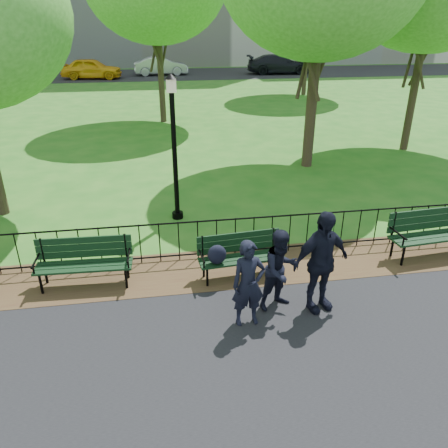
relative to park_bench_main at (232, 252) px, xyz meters
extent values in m
plane|color=#226119|center=(0.43, -1.15, -0.58)|extent=(120.00, 120.00, 0.00)
cube|color=#3D2419|center=(0.43, 0.35, -0.57)|extent=(60.00, 1.60, 0.01)
cube|color=black|center=(0.43, 33.85, -0.57)|extent=(70.00, 9.00, 0.01)
cylinder|color=black|center=(0.43, 0.85, 0.30)|extent=(24.00, 0.04, 0.04)
cylinder|color=black|center=(0.43, 0.85, -0.46)|extent=(24.00, 0.04, 0.04)
cylinder|color=black|center=(0.43, 0.85, -0.13)|extent=(0.02, 0.02, 0.90)
cube|color=black|center=(0.20, -0.01, -0.16)|extent=(1.71, 0.59, 0.04)
cube|color=black|center=(0.18, 0.23, 0.16)|extent=(1.68, 0.18, 0.42)
cylinder|color=black|center=(-0.51, -0.24, -0.37)|extent=(0.05, 0.05, 0.42)
cylinder|color=black|center=(0.94, -0.11, -0.37)|extent=(0.05, 0.05, 0.42)
cylinder|color=black|center=(-0.54, 0.09, -0.37)|extent=(0.05, 0.05, 0.42)
cylinder|color=black|center=(0.91, 0.22, -0.37)|extent=(0.05, 0.05, 0.42)
cylinder|color=black|center=(-0.59, -0.08, 0.01)|extent=(0.08, 0.52, 0.04)
cylinder|color=black|center=(0.99, 0.06, 0.01)|extent=(0.08, 0.52, 0.04)
ellipsoid|color=black|center=(-0.31, -0.15, 0.06)|extent=(0.38, 0.28, 0.39)
cube|color=black|center=(-2.81, 0.14, -0.13)|extent=(1.81, 0.55, 0.04)
cube|color=black|center=(-2.80, 0.40, 0.21)|extent=(1.80, 0.11, 0.45)
cylinder|color=black|center=(-3.59, -0.01, -0.36)|extent=(0.05, 0.05, 0.45)
cylinder|color=black|center=(-2.04, -0.07, -0.36)|extent=(0.05, 0.05, 0.45)
cylinder|color=black|center=(-3.58, 0.35, -0.36)|extent=(0.05, 0.05, 0.45)
cylinder|color=black|center=(-2.02, 0.29, -0.36)|extent=(0.05, 0.05, 0.45)
cylinder|color=black|center=(-3.65, 0.17, 0.05)|extent=(0.06, 0.56, 0.04)
cylinder|color=black|center=(-1.96, 0.11, 0.05)|extent=(0.06, 0.56, 0.04)
cube|color=black|center=(4.40, 0.15, -0.09)|extent=(1.98, 0.68, 0.04)
cube|color=black|center=(4.38, 0.43, 0.28)|extent=(1.94, 0.20, 0.49)
cylinder|color=black|center=(3.58, -0.12, -0.34)|extent=(0.05, 0.05, 0.49)
cylinder|color=black|center=(3.55, 0.27, -0.34)|extent=(0.05, 0.05, 0.49)
cylinder|color=black|center=(3.49, 0.07, 0.10)|extent=(0.09, 0.61, 0.04)
cylinder|color=black|center=(-0.87, 3.03, -0.50)|extent=(0.28, 0.28, 0.16)
cylinder|color=black|center=(-0.87, 3.03, 1.02)|extent=(0.12, 0.12, 3.20)
cube|color=beige|center=(-0.87, 3.03, 2.72)|extent=(0.22, 0.22, 0.30)
cone|color=black|center=(-0.87, 3.03, 2.92)|extent=(0.32, 0.32, 0.12)
cylinder|color=#2D2116|center=(3.83, 6.68, 1.27)|extent=(0.35, 0.35, 3.70)
cylinder|color=#2D2116|center=(8.28, 8.11, 1.32)|extent=(0.29, 0.29, 3.80)
cylinder|color=#2D2116|center=(-0.84, 14.56, 1.31)|extent=(0.30, 0.30, 3.79)
cylinder|color=#2D2116|center=(8.59, 21.28, 1.38)|extent=(0.28, 0.28, 3.92)
imported|color=black|center=(0.02, -1.43, 0.20)|extent=(0.58, 0.41, 1.53)
imported|color=black|center=(0.67, -1.06, 0.18)|extent=(0.81, 0.61, 1.49)
imported|color=black|center=(1.32, -1.21, 0.36)|extent=(1.17, 0.73, 1.86)
imported|color=#EEAA14|center=(-6.06, 31.65, 0.25)|extent=(4.97, 2.45, 1.63)
imported|color=#ABADB3|center=(-0.39, 33.28, 0.19)|extent=(4.68, 1.78, 1.52)
imported|color=black|center=(10.03, 32.61, 0.24)|extent=(5.76, 2.71, 1.62)
camera|label=1|loc=(-1.32, -7.27, 4.14)|focal=35.00mm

